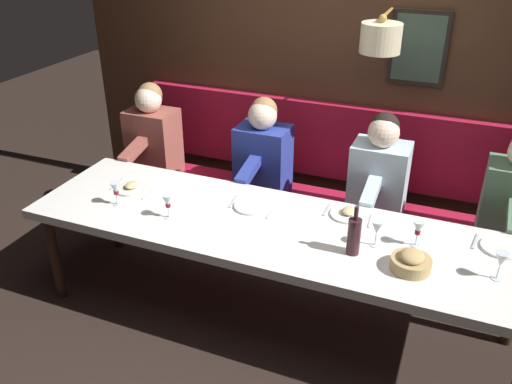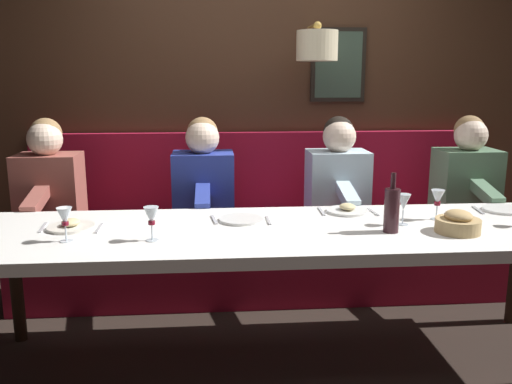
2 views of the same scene
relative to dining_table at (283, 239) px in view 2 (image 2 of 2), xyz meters
The scene contains 18 objects.
ground_plane 0.68m from the dining_table, ahead, with size 12.00×12.00×0.00m, color black.
dining_table is the anchor object (origin of this frame).
banquette_bench 1.00m from the dining_table, ahead, with size 0.52×3.37×0.45m, color maroon.
back_wall_panel 1.61m from the dining_table, ahead, with size 0.59×4.57×2.90m.
diner_nearest 1.65m from the dining_table, 57.52° to the right, with size 0.60×0.40×0.79m.
diner_near 1.01m from the dining_table, 28.74° to the right, with size 0.60×0.40×0.79m.
diner_middle 0.99m from the dining_table, 25.40° to the left, with size 0.60×0.40×0.79m.
diner_far 1.67m from the dining_table, 58.06° to the left, with size 0.60×0.40×0.79m.
place_setting_0 0.27m from the dining_table, 52.51° to the left, with size 0.24×0.32×0.01m.
place_setting_1 1.09m from the dining_table, 86.03° to the left, with size 0.24×0.32×0.05m.
place_setting_2 1.34m from the dining_table, 79.10° to the right, with size 0.24×0.33×0.01m.
place_setting_3 0.51m from the dining_table, 54.20° to the right, with size 0.24×0.31×0.05m.
wine_glass_1 0.69m from the dining_table, 104.43° to the left, with size 0.07×0.07×0.16m.
wine_glass_2 1.07m from the dining_table, 98.03° to the left, with size 0.07×0.07×0.16m.
wine_glass_3 0.65m from the dining_table, 88.95° to the right, with size 0.07×0.07×0.16m.
wine_glass_4 0.87m from the dining_table, 83.22° to the right, with size 0.07×0.07×0.16m.
wine_bottle 0.57m from the dining_table, 102.28° to the right, with size 0.08×0.08×0.30m.
bread_bowl 0.87m from the dining_table, 99.97° to the right, with size 0.22×0.22×0.12m.
Camera 2 is at (-2.65, 0.35, 1.50)m, focal length 38.05 mm.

